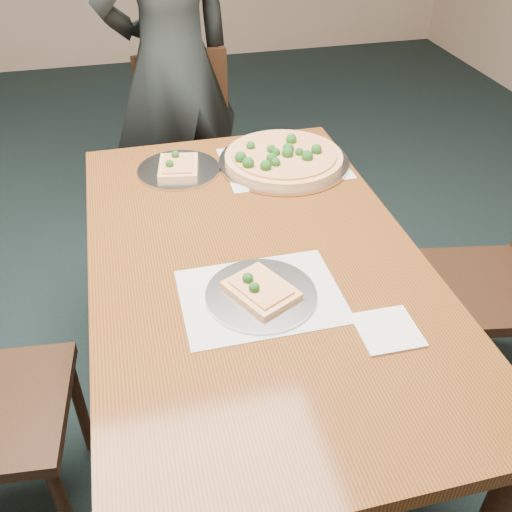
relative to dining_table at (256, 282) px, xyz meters
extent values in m
plane|color=black|center=(-0.27, 0.01, -0.66)|extent=(8.00, 8.00, 0.00)
cube|color=#592D11|center=(0.00, 0.00, 0.07)|extent=(0.90, 1.50, 0.04)
cylinder|color=black|center=(-0.39, 0.69, -0.31)|extent=(0.07, 0.07, 0.70)
cylinder|color=black|center=(0.39, 0.69, -0.31)|extent=(0.07, 0.07, 0.70)
cube|color=black|center=(-0.01, 1.11, -0.21)|extent=(0.46, 0.46, 0.04)
cylinder|color=black|center=(-0.17, 0.91, -0.44)|extent=(0.04, 0.04, 0.43)
cylinder|color=black|center=(-0.20, 1.27, -0.44)|extent=(0.04, 0.04, 0.43)
cylinder|color=black|center=(0.19, 0.94, -0.44)|extent=(0.04, 0.04, 0.43)
cylinder|color=black|center=(0.15, 1.30, -0.44)|extent=(0.04, 0.04, 0.43)
cube|color=black|center=(-0.03, 1.29, 0.03)|extent=(0.42, 0.08, 0.44)
cylinder|color=black|center=(-0.57, 0.05, -0.44)|extent=(0.04, 0.04, 0.43)
cube|color=black|center=(0.80, 0.02, -0.21)|extent=(0.49, 0.49, 0.04)
cylinder|color=black|center=(0.65, 0.23, -0.44)|extent=(0.04, 0.04, 0.43)
cylinder|color=black|center=(1.01, 0.17, -0.44)|extent=(0.04, 0.04, 0.43)
cylinder|color=black|center=(0.59, -0.12, -0.44)|extent=(0.04, 0.04, 0.43)
imported|color=black|center=(-0.07, 1.22, 0.23)|extent=(0.76, 0.65, 1.77)
cube|color=white|center=(0.22, 0.50, 0.09)|extent=(0.42, 0.32, 0.00)
cube|color=white|center=(-0.03, -0.17, 0.09)|extent=(0.40, 0.30, 0.00)
cylinder|color=silver|center=(0.22, 0.50, 0.10)|extent=(0.45, 0.45, 0.01)
cylinder|color=#DA9154|center=(0.22, 0.50, 0.12)|extent=(0.41, 0.41, 0.02)
cylinder|color=#FFDB85|center=(0.22, 0.50, 0.13)|extent=(0.36, 0.36, 0.01)
sphere|color=#174816|center=(0.27, 0.57, 0.15)|extent=(0.04, 0.04, 0.04)
sphere|color=#174816|center=(0.06, 0.48, 0.15)|extent=(0.04, 0.04, 0.04)
sphere|color=#174816|center=(0.24, 0.50, 0.14)|extent=(0.04, 0.04, 0.04)
sphere|color=#174816|center=(0.29, 0.43, 0.15)|extent=(0.04, 0.04, 0.04)
sphere|color=#174816|center=(0.12, 0.56, 0.14)|extent=(0.03, 0.03, 0.03)
sphere|color=#174816|center=(0.18, 0.52, 0.14)|extent=(0.03, 0.03, 0.03)
sphere|color=#174816|center=(0.23, 0.47, 0.15)|extent=(0.04, 0.04, 0.04)
sphere|color=#174816|center=(0.27, 0.47, 0.14)|extent=(0.03, 0.03, 0.03)
sphere|color=#174816|center=(0.13, 0.40, 0.15)|extent=(0.04, 0.04, 0.04)
sphere|color=#174816|center=(0.17, 0.42, 0.14)|extent=(0.03, 0.03, 0.03)
sphere|color=#174816|center=(0.08, 0.43, 0.15)|extent=(0.04, 0.04, 0.04)
sphere|color=#174816|center=(0.16, 0.45, 0.15)|extent=(0.04, 0.04, 0.04)
sphere|color=#174816|center=(0.33, 0.47, 0.15)|extent=(0.04, 0.04, 0.04)
sphere|color=#174816|center=(0.19, 0.49, 0.14)|extent=(0.03, 0.03, 0.03)
sphere|color=#174816|center=(0.24, 0.51, 0.14)|extent=(0.03, 0.03, 0.03)
cylinder|color=silver|center=(-0.03, -0.17, 0.10)|extent=(0.28, 0.28, 0.01)
cube|color=#DA9154|center=(-0.03, -0.17, 0.11)|extent=(0.19, 0.21, 0.02)
cube|color=#FFDB85|center=(-0.03, -0.17, 0.12)|extent=(0.15, 0.17, 0.01)
sphere|color=#174816|center=(-0.05, -0.18, 0.13)|extent=(0.03, 0.03, 0.03)
sphere|color=#174816|center=(-0.05, -0.14, 0.13)|extent=(0.03, 0.03, 0.03)
cylinder|color=silver|center=(-0.14, 0.53, 0.10)|extent=(0.28, 0.28, 0.01)
cube|color=#DA9154|center=(-0.14, 0.53, 0.11)|extent=(0.16, 0.19, 0.02)
cube|color=#FFDB85|center=(-0.14, 0.53, 0.12)|extent=(0.12, 0.16, 0.01)
sphere|color=#174816|center=(-0.17, 0.51, 0.13)|extent=(0.03, 0.03, 0.03)
sphere|color=#174816|center=(-0.14, 0.58, 0.13)|extent=(0.03, 0.03, 0.03)
cube|color=white|center=(0.23, -0.36, 0.09)|extent=(0.14, 0.14, 0.01)
camera|label=1|loc=(-0.30, -1.21, 1.04)|focal=40.00mm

